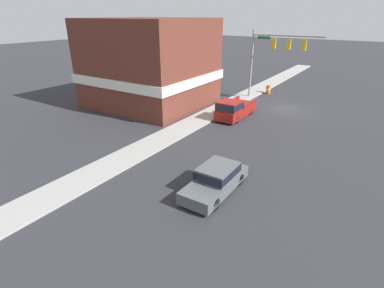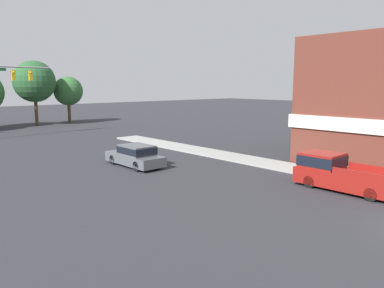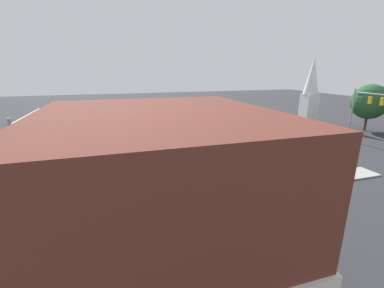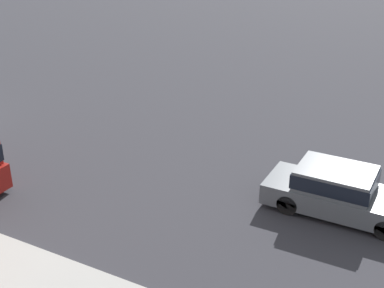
# 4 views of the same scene
# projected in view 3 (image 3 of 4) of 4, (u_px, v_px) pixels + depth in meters

# --- Properties ---
(ground_plane) EXTENTS (200.00, 200.00, 0.00)m
(ground_plane) POSITION_uv_depth(u_px,v_px,m) (75.00, 186.00, 24.32)
(ground_plane) COLOR #2D2D33
(sidewalk_curb) EXTENTS (2.40, 60.00, 0.14)m
(sidewalk_curb) POSITION_uv_depth(u_px,v_px,m) (66.00, 217.00, 19.07)
(sidewalk_curb) COLOR #9E9E99
(sidewalk_curb) RESTS_ON ground
(near_signal_assembly) EXTENTS (7.67, 0.49, 7.55)m
(near_signal_assembly) POSITION_uv_depth(u_px,v_px,m) (25.00, 138.00, 19.56)
(near_signal_assembly) COLOR gray
(near_signal_assembly) RESTS_ON ground
(far_signal_assembly) EXTENTS (6.57, 0.49, 7.88)m
(far_signal_assembly) POSITION_uv_depth(u_px,v_px,m) (365.00, 106.00, 36.64)
(far_signal_assembly) COLOR gray
(far_signal_assembly) RESTS_ON ground
(car_lead) EXTENTS (1.87, 4.76, 1.49)m
(car_lead) POSITION_uv_depth(u_px,v_px,m) (237.00, 156.00, 30.47)
(car_lead) COLOR black
(car_lead) RESTS_ON ground
(pickup_truck_parked) EXTENTS (1.96, 5.26, 1.85)m
(pickup_truck_parked) POSITION_uv_depth(u_px,v_px,m) (138.00, 184.00, 22.61)
(pickup_truck_parked) COLOR black
(pickup_truck_parked) RESTS_ON ground
(corner_brick_building) EXTENTS (11.76, 10.87, 8.77)m
(corner_brick_building) POSITION_uv_depth(u_px,v_px,m) (161.00, 202.00, 12.76)
(corner_brick_building) COLOR brown
(corner_brick_building) RESTS_ON ground
(church_steeple) EXTENTS (2.92, 2.92, 13.11)m
(church_steeple) POSITION_uv_depth(u_px,v_px,m) (311.00, 89.00, 51.03)
(church_steeple) COLOR white
(church_steeple) RESTS_ON ground
(backdrop_tree_left_far) EXTENTS (6.11, 6.11, 8.25)m
(backdrop_tree_left_far) POSITION_uv_depth(u_px,v_px,m) (370.00, 102.00, 45.03)
(backdrop_tree_left_far) COLOR #4C3823
(backdrop_tree_left_far) RESTS_ON ground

